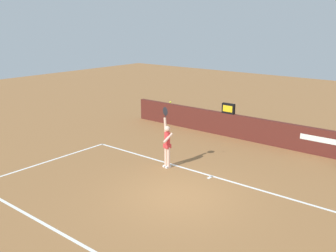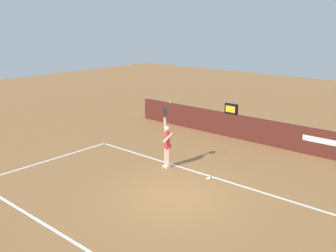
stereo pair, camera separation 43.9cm
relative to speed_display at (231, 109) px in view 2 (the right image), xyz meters
The scene contains 6 objects.
ground_plane 7.47m from the speed_display, 72.47° to the right, with size 60.00×60.00×0.00m, color #956438.
court_lines 8.29m from the speed_display, 74.31° to the right, with size 12.41×6.10×0.00m.
back_wall 2.37m from the speed_display, ahead, with size 16.13×0.22×1.18m.
speed_display is the anchor object (origin of this frame).
tennis_player 5.25m from the speed_display, 86.65° to the right, with size 0.47×0.49×2.46m.
tennis_ball 5.47m from the speed_display, 84.36° to the right, with size 0.07×0.07×0.07m.
Camera 2 is at (7.37, -8.96, 5.60)m, focal length 40.58 mm.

